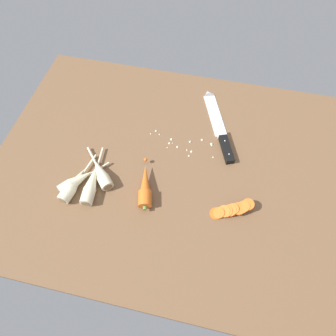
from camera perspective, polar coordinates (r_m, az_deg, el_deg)
name	(u,v)px	position (r cm, az deg, el deg)	size (l,w,h in cm)	color
ground_plane	(169,168)	(98.03, 0.25, -0.05)	(120.00, 90.00, 4.00)	brown
chefs_knife	(218,123)	(107.73, 9.95, 8.96)	(15.74, 33.56, 4.18)	silver
whole_carrot	(145,187)	(90.34, -4.60, -3.77)	(7.53, 18.15, 4.20)	#D6601E
parsnip_front	(92,184)	(93.90, -15.10, -3.06)	(5.19, 21.66, 4.00)	beige
parsnip_mid_left	(76,181)	(95.70, -17.91, -2.55)	(13.11, 15.43, 4.00)	beige
parsnip_mid_right	(74,184)	(95.43, -18.39, -3.12)	(6.43, 19.16, 4.00)	beige
parsnip_back	(101,173)	(95.04, -13.31, -1.02)	(13.85, 15.05, 4.00)	beige
carrot_slice_stack	(232,210)	(89.73, 12.72, -8.16)	(12.89, 7.89, 4.09)	#D6601E
mince_crumbs	(186,143)	(101.08, 3.59, 5.03)	(24.07, 8.66, 0.88)	silver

